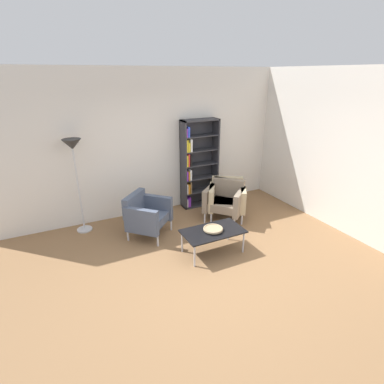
% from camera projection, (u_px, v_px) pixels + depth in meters
% --- Properties ---
extents(ground_plane, '(8.32, 8.32, 0.00)m').
position_uv_depth(ground_plane, '(210.00, 270.00, 4.54)').
color(ground_plane, olive).
extents(plaster_back_panel, '(6.40, 0.12, 2.90)m').
position_uv_depth(plaster_back_panel, '(152.00, 143.00, 6.05)').
color(plaster_back_panel, silver).
rests_on(plaster_back_panel, ground_plane).
extents(plaster_right_partition, '(0.12, 5.20, 2.90)m').
position_uv_depth(plaster_right_partition, '(327.00, 148.00, 5.68)').
color(plaster_right_partition, silver).
rests_on(plaster_right_partition, ground_plane).
extents(bookshelf_tall, '(0.80, 0.30, 1.90)m').
position_uv_depth(bookshelf_tall, '(196.00, 164.00, 6.44)').
color(bookshelf_tall, '#333338').
rests_on(bookshelf_tall, ground_plane).
extents(coffee_table_low, '(1.00, 0.56, 0.40)m').
position_uv_depth(coffee_table_low, '(213.00, 232.00, 4.86)').
color(coffee_table_low, black).
rests_on(coffee_table_low, ground_plane).
extents(decorative_bowl, '(0.32, 0.32, 0.05)m').
position_uv_depth(decorative_bowl, '(213.00, 229.00, 4.83)').
color(decorative_bowl, tan).
rests_on(decorative_bowl, coffee_table_low).
extents(armchair_spare_guest, '(0.95, 0.95, 0.78)m').
position_uv_depth(armchair_spare_guest, '(146.00, 214.00, 5.38)').
color(armchair_spare_guest, '#4C566B').
rests_on(armchair_spare_guest, ground_plane).
extents(armchair_near_window, '(0.94, 0.95, 0.78)m').
position_uv_depth(armchair_near_window, '(225.00, 199.00, 6.00)').
color(armchair_near_window, gray).
rests_on(armchair_near_window, ground_plane).
extents(armchair_by_bookshelf, '(0.94, 0.92, 0.78)m').
position_uv_depth(armchair_by_bookshelf, '(227.00, 197.00, 6.10)').
color(armchair_by_bookshelf, '#C6B289').
rests_on(armchair_by_bookshelf, ground_plane).
extents(floor_lamp_torchiere, '(0.32, 0.32, 1.74)m').
position_uv_depth(floor_lamp_torchiere, '(74.00, 156.00, 5.15)').
color(floor_lamp_torchiere, silver).
rests_on(floor_lamp_torchiere, ground_plane).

